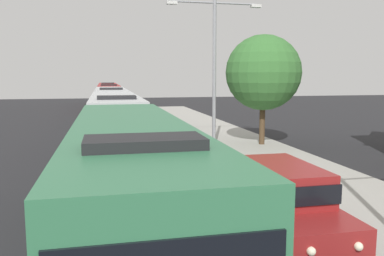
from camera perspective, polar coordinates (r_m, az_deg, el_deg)
bus_lead at (r=9.58m, az=-8.74°, el=-7.21°), size 2.58×11.60×3.21m
bus_second_in_line at (r=22.34m, az=-10.93°, el=1.11°), size 2.58×12.14×3.21m
bus_middle at (r=35.38m, az=-11.53°, el=3.38°), size 2.58×12.08×3.21m
bus_fourth_in_line at (r=48.57m, az=-11.81°, el=4.43°), size 2.58×10.89×3.21m
bus_rear at (r=60.47m, az=-11.96°, el=4.98°), size 2.58×11.32×3.21m
white_suv at (r=10.39m, az=12.58°, el=-9.90°), size 1.86×4.83×1.90m
streetlamp_mid at (r=22.15m, az=3.22°, el=9.90°), size 5.25×0.28×8.06m
roadside_tree at (r=23.38m, az=10.16°, el=7.79°), size 4.32×4.32×6.31m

